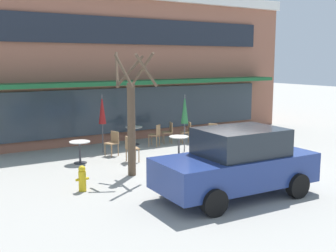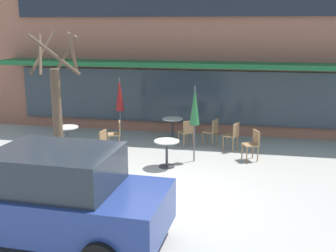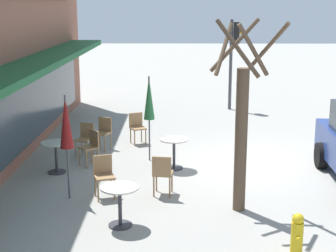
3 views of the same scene
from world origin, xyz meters
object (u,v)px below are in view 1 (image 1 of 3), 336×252
street_tree (132,118)px  patio_umbrella_cream_folded (102,110)px  parked_sedan (237,163)px  cafe_chair_3 (113,141)px  patio_umbrella_green_folded (185,109)px  cafe_table_near_wall (80,148)px  cafe_chair_1 (130,147)px  cafe_table_by_tree (134,133)px  cafe_chair_4 (169,131)px  cafe_chair_5 (212,133)px  cafe_chair_2 (187,131)px  cafe_table_streetside (179,143)px  cafe_chair_0 (156,134)px  fire_hydrant (82,178)px

street_tree → patio_umbrella_cream_folded: bearing=81.2°
parked_sedan → cafe_chair_3: bearing=97.1°
patio_umbrella_green_folded → cafe_table_near_wall: bearing=175.2°
cafe_chair_3 → parked_sedan: size_ratio=0.21×
cafe_chair_1 → cafe_table_by_tree: bearing=60.2°
cafe_chair_4 → patio_umbrella_cream_folded: bearing=-176.9°
cafe_chair_1 → cafe_chair_5: size_ratio=1.00×
patio_umbrella_green_folded → street_tree: 3.77m
cafe_table_near_wall → parked_sedan: (2.19, -5.46, 0.36)m
cafe_table_by_tree → cafe_chair_5: size_ratio=0.85×
cafe_chair_1 → cafe_chair_4: size_ratio=1.00×
cafe_chair_2 → street_tree: 5.52m
cafe_chair_2 → cafe_chair_4: (-0.68, 0.38, 0.00)m
cafe_table_streetside → cafe_table_by_tree: size_ratio=1.00×
cafe_table_near_wall → cafe_chair_1: size_ratio=0.85×
cafe_table_near_wall → parked_sedan: parked_sedan is taller
street_tree → cafe_chair_1: bearing=65.0°
cafe_chair_0 → parked_sedan: size_ratio=0.21×
cafe_chair_1 → cafe_chair_2: bearing=25.9°
cafe_table_near_wall → patio_umbrella_cream_folded: size_ratio=0.35×
cafe_chair_4 → street_tree: bearing=-134.6°
patio_umbrella_cream_folded → cafe_chair_2: (3.74, -0.22, -1.10)m
cafe_chair_1 → fire_hydrant: bearing=-139.0°
cafe_chair_5 → fire_hydrant: 7.43m
cafe_table_streetside → parked_sedan: parked_sedan is taller
cafe_table_near_wall → cafe_chair_0: bearing=16.9°
cafe_chair_5 → parked_sedan: (-3.53, -5.56, 0.35)m
cafe_chair_3 → cafe_chair_5: (4.27, -0.39, 0.00)m
cafe_chair_4 → cafe_chair_0: bearing=-160.9°
patio_umbrella_cream_folded → cafe_chair_5: bearing=-14.3°
patio_umbrella_green_folded → cafe_chair_2: bearing=51.9°
cafe_table_streetside → cafe_chair_0: 2.10m
patio_umbrella_green_folded → cafe_chair_1: patio_umbrella_green_folded is taller
cafe_chair_4 → parked_sedan: size_ratio=0.21×
cafe_chair_0 → cafe_table_by_tree: bearing=129.5°
patio_umbrella_cream_folded → cafe_chair_0: patio_umbrella_cream_folded is taller
cafe_table_streetside → cafe_chair_1: (-1.84, 0.24, 0.01)m
patio_umbrella_cream_folded → cafe_chair_2: 3.91m
cafe_table_near_wall → cafe_chair_1: (1.54, -0.74, 0.01)m
cafe_table_near_wall → parked_sedan: 5.90m
cafe_chair_3 → fire_hydrant: cafe_chair_3 is taller
cafe_chair_5 → fire_hydrant: cafe_chair_5 is taller
cafe_table_streetside → parked_sedan: (-1.19, -4.49, 0.36)m
cafe_table_by_tree → cafe_table_streetside: bearing=-82.8°
cafe_chair_1 → cafe_chair_4: bearing=36.3°
patio_umbrella_green_folded → cafe_chair_1: bearing=-171.1°
street_tree → fire_hydrant: (-1.87, -0.71, -1.41)m
patio_umbrella_green_folded → patio_umbrella_cream_folded: 3.11m
cafe_table_streetside → cafe_chair_0: size_ratio=0.85×
cafe_chair_5 → fire_hydrant: bearing=-155.5°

